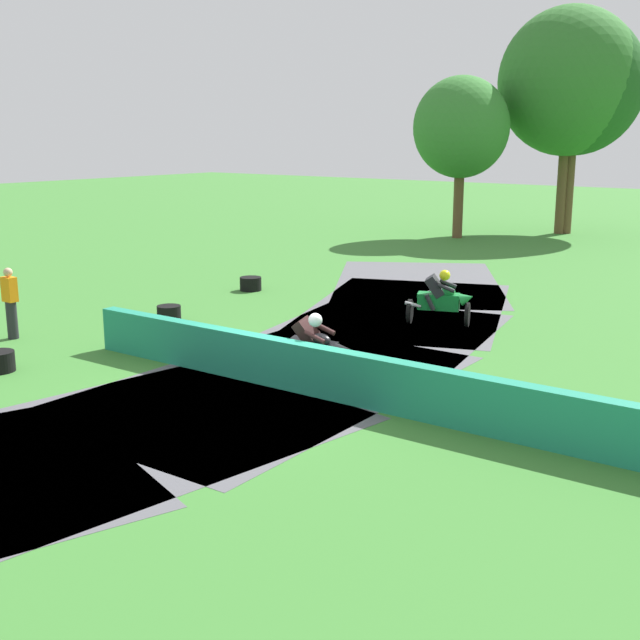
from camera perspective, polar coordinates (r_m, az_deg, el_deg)
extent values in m
plane|color=#38752D|center=(15.15, -3.55, -4.53)|extent=(120.00, 120.00, 0.00)
cube|color=#515156|center=(12.86, -15.56, -8.24)|extent=(6.13, 8.64, 0.01)
cube|color=#515156|center=(15.15, -3.56, -4.52)|extent=(5.13, 8.07, 0.01)
cube|color=#515156|center=(18.29, 3.14, -1.43)|extent=(6.41, 8.78, 0.01)
cube|color=#515156|center=(21.85, 6.16, 0.90)|extent=(7.51, 9.23, 0.01)
cube|color=#515156|center=(25.57, 6.86, 2.66)|extent=(8.37, 9.39, 0.01)
cube|color=#1E8466|center=(12.55, 15.24, -6.59)|extent=(19.32, 0.69, 0.90)
cylinder|color=black|center=(14.94, 1.96, -3.60)|extent=(0.14, 0.73, 0.73)
cylinder|color=black|center=(15.68, -2.42, -2.79)|extent=(0.14, 0.73, 0.73)
cube|color=black|center=(15.16, -0.44, -2.20)|extent=(1.02, 0.43, 0.46)
ellipsoid|color=black|center=(14.95, 0.00, -1.42)|extent=(0.46, 0.36, 0.30)
cone|color=black|center=(14.76, 1.70, -2.16)|extent=(0.41, 0.40, 0.47)
cylinder|color=#B2B2B7|center=(15.45, -2.49, -2.34)|extent=(0.41, 0.15, 0.18)
cube|color=#331919|center=(15.04, -0.89, -0.87)|extent=(0.51, 0.43, 0.62)
sphere|color=white|center=(14.80, -0.33, 0.00)|extent=(0.26, 0.26, 0.26)
cylinder|color=#331919|center=(15.01, 0.36, -0.62)|extent=(0.43, 0.17, 0.24)
cylinder|color=#331919|center=(14.75, -0.38, -1.22)|extent=(0.43, 0.17, 0.24)
cylinder|color=#331919|center=(15.38, -0.65, -1.74)|extent=(0.27, 0.21, 0.42)
cylinder|color=#331919|center=(15.12, -1.38, -2.34)|extent=(0.27, 0.21, 0.42)
cylinder|color=black|center=(19.79, 10.34, 0.36)|extent=(0.32, 0.65, 0.66)
cylinder|color=black|center=(19.96, 6.34, 0.61)|extent=(0.32, 0.65, 0.66)
cube|color=#198438|center=(19.77, 8.35, 1.31)|extent=(1.05, 0.66, 0.43)
ellipsoid|color=#198438|center=(19.67, 8.88, 2.00)|extent=(0.52, 0.44, 0.27)
cone|color=#198438|center=(19.65, 10.32, 1.52)|extent=(0.47, 0.46, 0.44)
cylinder|color=#B2B2B7|center=(19.76, 6.57, 1.08)|extent=(0.42, 0.24, 0.17)
cube|color=#28282D|center=(19.66, 8.13, 2.38)|extent=(0.56, 0.49, 0.59)
sphere|color=yellow|center=(19.55, 8.79, 3.13)|extent=(0.26, 0.26, 0.26)
cylinder|color=#28282D|center=(19.79, 9.01, 2.55)|extent=(0.43, 0.24, 0.24)
cylinder|color=#28282D|center=(19.45, 8.88, 2.25)|extent=(0.43, 0.24, 0.24)
cylinder|color=#28282D|center=(19.95, 7.91, 1.55)|extent=(0.28, 0.23, 0.42)
cylinder|color=#28282D|center=(19.62, 7.75, 1.23)|extent=(0.28, 0.23, 0.42)
cylinder|color=black|center=(20.42, -10.58, 0.17)|extent=(0.59, 0.59, 0.20)
cylinder|color=black|center=(20.38, -10.60, 0.72)|extent=(0.59, 0.59, 0.20)
cylinder|color=black|center=(24.15, -4.90, 2.33)|extent=(0.64, 0.64, 0.20)
cylinder|color=black|center=(24.12, -4.91, 2.80)|extent=(0.64, 0.64, 0.20)
cylinder|color=#232328|center=(19.62, -20.88, 0.00)|extent=(0.24, 0.24, 0.86)
cube|color=orange|center=(19.48, -21.04, 2.03)|extent=(0.34, 0.22, 0.56)
sphere|color=tan|center=(19.42, -21.14, 3.16)|extent=(0.20, 0.20, 0.20)
cylinder|color=brown|center=(39.36, 16.66, 8.87)|extent=(0.44, 0.44, 4.16)
ellipsoid|color=#2D6B28|center=(39.35, 17.12, 15.77)|extent=(6.26, 6.26, 6.57)
cylinder|color=brown|center=(36.76, 9.72, 8.10)|extent=(0.44, 0.44, 3.05)
ellipsoid|color=#33752D|center=(36.63, 9.92, 13.24)|extent=(4.17, 4.17, 4.38)
cylinder|color=brown|center=(39.52, 17.13, 8.85)|extent=(0.44, 0.44, 4.16)
ellipsoid|color=#1E511E|center=(39.50, 17.59, 15.56)|extent=(6.01, 6.01, 6.31)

